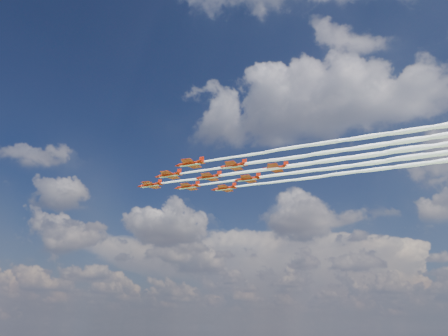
# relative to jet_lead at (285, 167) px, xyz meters

# --- Properties ---
(jet_lead) EXTENTS (102.09, 8.32, 2.44)m
(jet_lead) POSITION_rel_jet_lead_xyz_m (0.00, 0.00, 0.00)
(jet_lead) COLOR red
(jet_row2_port) EXTENTS (102.09, 8.32, 2.44)m
(jet_row2_port) POSITION_rel_jet_lead_xyz_m (11.11, -6.66, 0.00)
(jet_row2_port) COLOR red
(jet_row2_starb) EXTENTS (102.09, 8.32, 2.44)m
(jet_row2_starb) POSITION_rel_jet_lead_xyz_m (11.06, 6.74, 0.00)
(jet_row2_starb) COLOR red
(jet_row3_port) EXTENTS (102.09, 8.32, 2.44)m
(jet_row3_port) POSITION_rel_jet_lead_xyz_m (22.22, -13.32, 0.00)
(jet_row3_port) COLOR red
(jet_row3_centre) EXTENTS (102.09, 8.32, 2.44)m
(jet_row3_centre) POSITION_rel_jet_lead_xyz_m (22.17, 0.08, 0.00)
(jet_row3_centre) COLOR red
(jet_row3_starb) EXTENTS (102.09, 8.32, 2.44)m
(jet_row3_starb) POSITION_rel_jet_lead_xyz_m (22.13, 13.47, 0.00)
(jet_row3_starb) COLOR red
(jet_row4_port) EXTENTS (102.09, 8.32, 2.44)m
(jet_row4_port) POSITION_rel_jet_lead_xyz_m (33.29, -6.58, 0.00)
(jet_row4_port) COLOR red
(jet_row4_starb) EXTENTS (102.09, 8.32, 2.44)m
(jet_row4_starb) POSITION_rel_jet_lead_xyz_m (33.24, 6.81, 0.00)
(jet_row4_starb) COLOR red
(jet_tail) EXTENTS (102.09, 8.32, 2.44)m
(jet_tail) POSITION_rel_jet_lead_xyz_m (44.35, 0.15, 0.00)
(jet_tail) COLOR red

